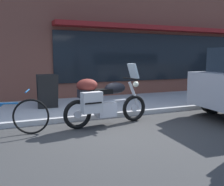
{
  "coord_description": "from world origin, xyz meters",
  "views": [
    {
      "loc": [
        -2.03,
        -4.84,
        1.53
      ],
      "look_at": [
        0.4,
        0.76,
        0.7
      ],
      "focal_mm": 41.76,
      "sensor_mm": 36.0,
      "label": 1
    }
  ],
  "objects": [
    {
      "name": "ground_plane",
      "position": [
        0.0,
        0.0,
        0.0
      ],
      "size": [
        80.0,
        80.0,
        0.0
      ],
      "primitive_type": "plane",
      "color": "#313131"
    },
    {
      "name": "parked_bicycle",
      "position": [
        -2.01,
        0.6,
        0.39
      ],
      "size": [
        1.74,
        0.58,
        0.95
      ],
      "color": "black",
      "rests_on": "ground_plane"
    },
    {
      "name": "sandwich_board_sign",
      "position": [
        -0.81,
        2.48,
        0.6
      ],
      "size": [
        0.55,
        0.42,
        0.95
      ],
      "color": "black",
      "rests_on": "sidewalk_curb"
    },
    {
      "name": "touring_motorcycle",
      "position": [
        0.07,
        0.51,
        0.6
      ],
      "size": [
        2.1,
        0.79,
        1.4
      ],
      "color": "black",
      "rests_on": "ground_plane"
    }
  ]
}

